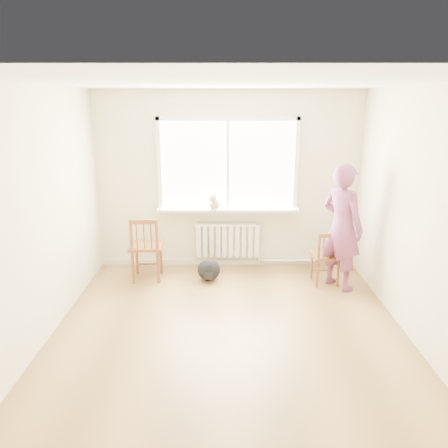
{
  "coord_description": "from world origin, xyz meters",
  "views": [
    {
      "loc": [
        -0.05,
        -4.32,
        2.54
      ],
      "look_at": [
        -0.06,
        1.2,
        0.97
      ],
      "focal_mm": 35.0,
      "sensor_mm": 36.0,
      "label": 1
    }
  ],
  "objects_px": {
    "chair_left": "(146,249)",
    "chair_right": "(326,258)",
    "person": "(342,227)",
    "cat": "(215,202)",
    "backpack": "(209,270)"
  },
  "relations": [
    {
      "from": "chair_left",
      "to": "chair_right",
      "type": "xyz_separation_m",
      "value": [
        2.57,
        -0.15,
        -0.08
      ]
    },
    {
      "from": "person",
      "to": "chair_right",
      "type": "bearing_deg",
      "value": 24.8
    },
    {
      "from": "person",
      "to": "cat",
      "type": "bearing_deg",
      "value": 31.78
    },
    {
      "from": "person",
      "to": "chair_left",
      "type": "bearing_deg",
      "value": 48.08
    },
    {
      "from": "chair_right",
      "to": "person",
      "type": "bearing_deg",
      "value": 147.79
    },
    {
      "from": "cat",
      "to": "backpack",
      "type": "bearing_deg",
      "value": -88.0
    },
    {
      "from": "chair_left",
      "to": "backpack",
      "type": "bearing_deg",
      "value": 176.51
    },
    {
      "from": "cat",
      "to": "chair_left",
      "type": "bearing_deg",
      "value": -144.09
    },
    {
      "from": "cat",
      "to": "backpack",
      "type": "xyz_separation_m",
      "value": [
        -0.08,
        -0.47,
        -0.9
      ]
    },
    {
      "from": "person",
      "to": "backpack",
      "type": "bearing_deg",
      "value": 46.42
    },
    {
      "from": "chair_right",
      "to": "cat",
      "type": "relative_size",
      "value": 1.83
    },
    {
      "from": "chair_left",
      "to": "cat",
      "type": "bearing_deg",
      "value": -157.61
    },
    {
      "from": "chair_right",
      "to": "backpack",
      "type": "relative_size",
      "value": 2.4
    },
    {
      "from": "person",
      "to": "cat",
      "type": "distance_m",
      "value": 1.89
    },
    {
      "from": "chair_right",
      "to": "cat",
      "type": "height_order",
      "value": "cat"
    }
  ]
}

